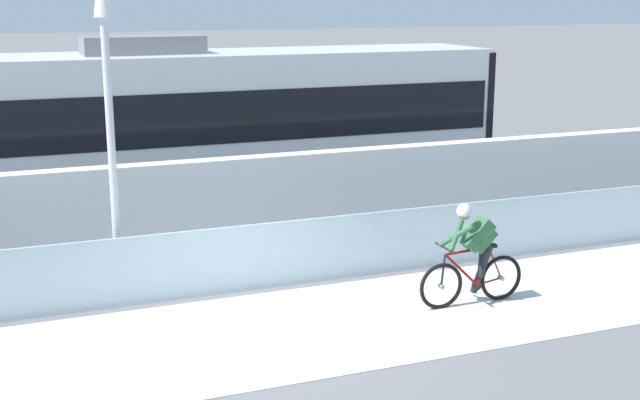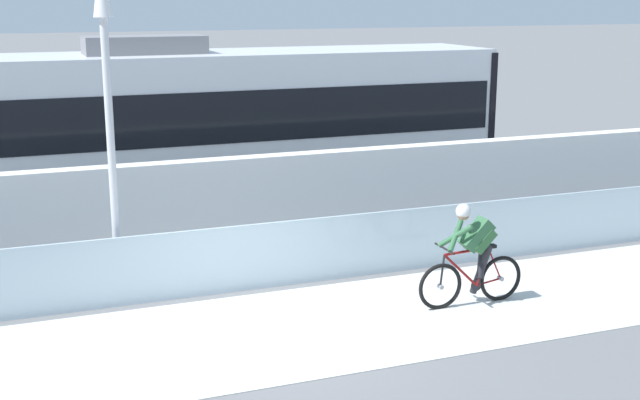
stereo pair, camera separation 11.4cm
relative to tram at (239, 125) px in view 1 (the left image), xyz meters
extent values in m
plane|color=slate|center=(-1.59, -6.85, -1.89)|extent=(200.00, 200.00, 0.00)
cube|color=silver|center=(-1.59, -6.85, -1.89)|extent=(32.00, 3.20, 0.01)
cube|color=silver|center=(-1.59, -5.00, -1.35)|extent=(32.00, 0.05, 1.08)
cube|color=white|center=(-1.59, -3.20, -0.98)|extent=(32.00, 0.36, 1.82)
cube|color=#595654|center=(-1.59, -0.72, -1.89)|extent=(32.00, 0.08, 0.01)
cube|color=#595654|center=(-1.59, 0.72, -1.89)|extent=(32.00, 0.08, 0.01)
cube|color=silver|center=(0.02, 0.00, 0.01)|extent=(11.00, 2.50, 3.10)
cube|color=black|center=(0.02, 0.00, 0.36)|extent=(10.56, 2.54, 1.04)
cube|color=#14724C|center=(0.02, 0.00, -1.36)|extent=(10.78, 2.53, 0.28)
cube|color=slate|center=(-1.96, 0.00, 1.74)|extent=(2.40, 1.10, 0.36)
cube|color=#232326|center=(-3.50, 0.00, -1.53)|extent=(1.40, 1.88, 0.20)
cylinder|color=black|center=(-3.50, -0.72, -1.59)|extent=(0.60, 0.10, 0.60)
cylinder|color=black|center=(-3.50, 0.72, -1.59)|extent=(0.60, 0.10, 0.60)
cube|color=#232326|center=(3.54, 0.00, -1.53)|extent=(1.40, 1.88, 0.20)
cylinder|color=black|center=(3.54, -0.72, -1.59)|extent=(0.60, 0.10, 0.60)
cylinder|color=black|center=(3.54, 0.72, -1.59)|extent=(0.60, 0.10, 0.60)
cube|color=black|center=(5.47, 0.00, 0.01)|extent=(0.16, 2.54, 2.94)
torus|color=black|center=(1.15, -6.85, -1.53)|extent=(0.72, 0.06, 0.72)
cylinder|color=#99999E|center=(1.15, -6.85, -1.53)|extent=(0.07, 0.10, 0.07)
torus|color=black|center=(2.20, -6.85, -1.53)|extent=(0.72, 0.06, 0.72)
cylinder|color=#99999E|center=(2.20, -6.85, -1.53)|extent=(0.07, 0.10, 0.07)
cylinder|color=maroon|center=(1.49, -6.85, -1.32)|extent=(0.60, 0.04, 0.58)
cylinder|color=maroon|center=(1.86, -6.85, -1.30)|extent=(0.22, 0.04, 0.59)
cylinder|color=maroon|center=(1.58, -6.85, -1.03)|extent=(0.76, 0.04, 0.07)
cylinder|color=maroon|center=(1.99, -6.85, -1.56)|extent=(0.43, 0.03, 0.09)
cylinder|color=maroon|center=(2.08, -6.85, -1.27)|extent=(0.27, 0.02, 0.53)
cylinder|color=black|center=(1.17, -6.85, -1.29)|extent=(0.08, 0.03, 0.49)
cube|color=black|center=(1.95, -6.85, -0.99)|extent=(0.24, 0.10, 0.05)
cylinder|color=black|center=(1.20, -6.85, -0.94)|extent=(0.03, 0.58, 0.03)
cylinder|color=#262628|center=(1.77, -6.85, -1.59)|extent=(0.18, 0.02, 0.18)
cube|color=#33663F|center=(1.73, -6.85, -0.78)|extent=(0.50, 0.28, 0.51)
cube|color=#336638|center=(1.83, -6.85, -0.87)|extent=(0.38, 0.30, 0.38)
sphere|color=#997051|center=(1.49, -6.85, -0.43)|extent=(0.20, 0.20, 0.20)
sphere|color=silver|center=(1.49, -6.85, -0.40)|extent=(0.23, 0.23, 0.23)
cylinder|color=#33663F|center=(1.38, -6.85, -0.77)|extent=(0.44, 0.41, 0.41)
cylinder|color=#33663F|center=(1.38, -6.85, -0.77)|extent=(0.44, 0.41, 0.41)
cylinder|color=black|center=(1.84, -6.85, -1.35)|extent=(0.29, 0.33, 0.80)
cylinder|color=black|center=(1.84, -6.85, -1.21)|extent=(0.29, 0.33, 0.54)
cylinder|color=gray|center=(-3.30, -4.70, -1.79)|extent=(0.24, 0.24, 0.20)
cylinder|color=silver|center=(-3.30, -4.70, 0.31)|extent=(0.12, 0.12, 4.20)
camera|label=1|loc=(-4.91, -17.34, 2.73)|focal=47.35mm
camera|label=2|loc=(-4.80, -17.38, 2.73)|focal=47.35mm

